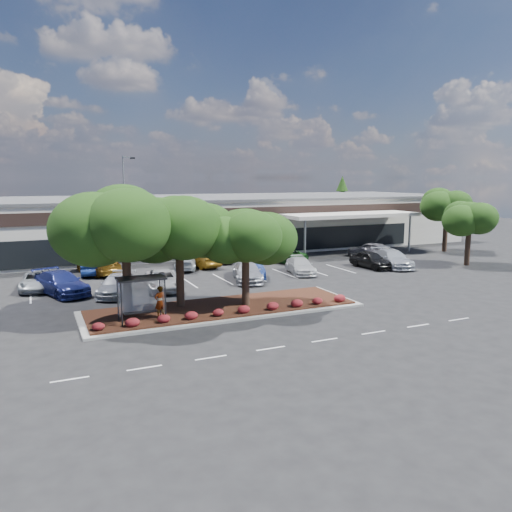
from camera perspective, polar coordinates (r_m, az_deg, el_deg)
name	(u,v)px	position (r m, az deg, el deg)	size (l,w,h in m)	color
ground	(278,322)	(30.16, 2.48, -7.58)	(160.00, 160.00, 0.00)	black
retail_store	(152,223)	(61.38, -11.84, 3.68)	(80.40, 25.20, 6.25)	silver
landscape_island	(223,308)	(32.90, -3.81, -5.96)	(18.00, 6.00, 0.26)	gray
lane_markings	(216,288)	(39.41, -4.54, -3.65)	(33.12, 20.06, 0.01)	silver
shrub_row	(235,310)	(30.90, -2.44, -6.19)	(17.00, 0.80, 0.50)	maroon
bus_shelter	(141,286)	(29.95, -13.06, -3.37)	(2.75, 1.55, 2.59)	black
island_tree_west	(126,251)	(31.04, -14.65, 0.56)	(7.20, 7.20, 7.89)	#193410
island_tree_mid	(179,251)	(32.50, -8.75, 0.60)	(6.60, 6.60, 7.32)	#193410
island_tree_east	(246,256)	(32.47, -1.20, -0.03)	(5.80, 5.80, 6.50)	#193410
tree_east_near	(469,233)	(53.25, 23.13, 2.48)	(5.60, 5.60, 6.51)	#193410
tree_east_far	(446,219)	(62.31, 20.90, 3.96)	(6.40, 6.40, 7.62)	#193410
conifer_north_east	(342,203)	(84.28, 9.78, 6.03)	(3.96, 3.96, 9.00)	#193410
person_waiting	(160,302)	(30.48, -10.93, -5.17)	(0.71, 0.46, 1.94)	#594C47
light_pole	(126,216)	(51.68, -14.63, 4.43)	(1.43, 0.67, 10.72)	gray
car_0	(61,283)	(39.66, -21.37, -2.91)	(2.39, 5.87, 1.70)	navy
car_1	(37,281)	(42.08, -23.74, -2.61)	(2.33, 5.05, 1.40)	#9DA3A9
car_2	(117,285)	(38.20, -15.63, -3.23)	(2.08, 5.13, 1.49)	#A0A4AC
car_3	(162,280)	(39.28, -10.66, -2.71)	(2.49, 5.39, 1.50)	#B2B2B2
car_4	(247,272)	(41.73, -0.99, -1.82)	(2.19, 5.40, 1.57)	#9B9DA6
car_5	(251,268)	(43.23, -0.57, -1.37)	(1.77, 5.08, 1.67)	navy
car_6	(300,266)	(45.18, 5.08, -1.13)	(1.98, 4.88, 1.42)	silver
car_7	(371,260)	(48.99, 13.01, -0.42)	(1.90, 4.73, 1.61)	black
car_8	(392,259)	(49.93, 15.31, -0.30)	(2.35, 5.78, 1.68)	#A6ABB3
car_9	(90,265)	(47.12, -18.39, -0.97)	(1.78, 5.10, 1.68)	navy
car_10	(99,265)	(46.88, -17.50, -0.97)	(2.36, 5.81, 1.69)	brown
car_12	(186,262)	(47.48, -8.00, -0.71)	(1.94, 4.78, 1.39)	#A6AEB2
car_13	(200,258)	(48.63, -6.44, -0.27)	(1.79, 5.12, 1.69)	brown
car_14	(225,256)	(51.03, -3.60, 0.03)	(1.62, 4.04, 1.38)	silver
car_15	(283,255)	(51.01, 3.09, 0.07)	(2.41, 5.22, 1.45)	#1D4F1D
car_17	(370,250)	(55.40, 12.95, 0.70)	(2.02, 5.03, 1.71)	slate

